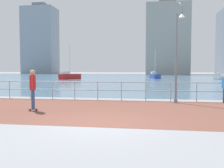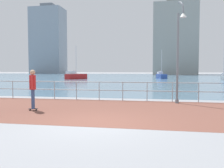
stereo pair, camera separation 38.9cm
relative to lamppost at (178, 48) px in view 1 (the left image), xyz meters
The scene contains 11 objects.
ground 34.91m from the lamppost, 95.06° to the left, with size 220.00×220.00×0.00m, color gray.
brick_paving 4.99m from the lamppost, 139.67° to the right, with size 28.00×6.71×0.01m, color brown.
harbor_water 45.95m from the lamppost, 93.84° to the left, with size 180.00×88.00×0.00m, color slate.
waterfront_railing 3.85m from the lamppost, 166.23° to the left, with size 25.25×0.06×1.09m.
lamppost is the anchor object (origin of this frame).
skateboarder 7.53m from the lamppost, 151.98° to the right, with size 0.41×0.54×1.79m.
sailboat_navy 35.59m from the lamppost, 71.71° to the left, with size 2.65×3.56×4.89m.
sailboat_yellow 36.96m from the lamppost, 90.42° to the left, with size 2.17×4.27×5.74m.
sailboat_teal 34.81m from the lamppost, 117.77° to the left, with size 3.40×4.57×6.27m.
tower_steel 81.20m from the lamppost, 86.47° to the left, with size 15.11×16.18×26.90m.
tower_beige 106.12m from the lamppost, 118.51° to the left, with size 14.38×10.09×31.52m.
Camera 1 is at (1.56, -7.96, 1.80)m, focal length 39.28 mm.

